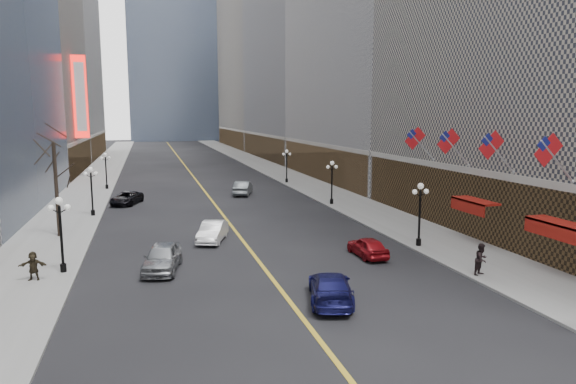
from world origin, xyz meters
TOP-DOWN VIEW (x-y plane):
  - sidewalk_east at (14.00, 70.00)m, footprint 6.00×230.00m
  - sidewalk_west at (-14.00, 70.00)m, footprint 6.00×230.00m
  - lane_line at (0.00, 80.00)m, footprint 0.25×200.00m
  - bldg_east_c at (29.88, 106.00)m, footprint 26.60×40.60m
  - bldg_east_d at (29.90, 149.00)m, footprint 26.60×46.60m
  - streetlamp_east_1 at (11.80, 30.00)m, footprint 1.26×0.44m
  - streetlamp_east_2 at (11.80, 48.00)m, footprint 1.26×0.44m
  - streetlamp_east_3 at (11.80, 66.00)m, footprint 1.26×0.44m
  - streetlamp_west_1 at (-11.80, 30.00)m, footprint 1.26×0.44m
  - streetlamp_west_2 at (-11.80, 48.00)m, footprint 1.26×0.44m
  - streetlamp_west_3 at (-11.80, 66.00)m, footprint 1.26×0.44m
  - flag_2 at (15.31, 22.00)m, footprint 2.87×0.12m
  - flag_3 at (15.31, 27.00)m, footprint 2.87×0.12m
  - flag_4 at (15.31, 32.00)m, footprint 2.87×0.12m
  - flag_5 at (15.31, 37.00)m, footprint 2.87×0.12m
  - awning_b at (16.11, 22.00)m, footprint 1.40×4.00m
  - awning_c at (16.11, 30.00)m, footprint 1.40×4.00m
  - theatre_marquee at (-15.88, 80.00)m, footprint 2.00×0.55m
  - tree_west_far at (-13.50, 40.00)m, footprint 3.60×3.60m
  - car_nb_near at (-6.07, 29.19)m, footprint 2.92×5.19m
  - car_nb_mid at (-2.21, 35.76)m, footprint 2.98×4.80m
  - car_nb_far at (-9.00, 54.18)m, footprint 3.75×5.34m
  - car_sb_near at (2.00, 21.54)m, footprint 3.42×5.55m
  - car_sb_mid at (7.28, 28.77)m, footprint 1.70×4.02m
  - car_sb_far at (4.07, 57.38)m, footprint 3.21×5.29m
  - ped_east_walk at (11.85, 22.92)m, footprint 1.04×0.83m
  - ped_west_far at (-13.18, 28.83)m, footprint 1.57×0.63m

SIDE VIEW (x-z plane):
  - lane_line at x=0.00m, z-range 0.00..0.02m
  - sidewalk_east at x=14.00m, z-range 0.00..0.15m
  - sidewalk_west at x=-14.00m, z-range 0.00..0.15m
  - car_nb_far at x=-9.00m, z-range 0.00..1.35m
  - car_sb_mid at x=7.28m, z-range 0.00..1.36m
  - car_nb_mid at x=-2.21m, z-range 0.00..1.49m
  - car_sb_near at x=2.00m, z-range 0.00..1.50m
  - car_sb_far at x=4.07m, z-range 0.00..1.65m
  - car_nb_near at x=-6.07m, z-range 0.00..1.67m
  - ped_west_far at x=-13.18m, z-range 0.15..1.80m
  - ped_east_walk at x=11.85m, z-range 0.15..2.03m
  - streetlamp_east_1 at x=11.80m, z-range 0.64..5.16m
  - streetlamp_east_2 at x=11.80m, z-range 0.64..5.16m
  - streetlamp_east_3 at x=11.80m, z-range 0.64..5.16m
  - streetlamp_west_1 at x=-11.80m, z-range 0.64..5.16m
  - streetlamp_west_2 at x=-11.80m, z-range 0.64..5.16m
  - streetlamp_west_3 at x=-11.80m, z-range 0.64..5.16m
  - awning_b at x=16.11m, z-range 2.62..3.54m
  - awning_c at x=16.11m, z-range 2.62..3.54m
  - tree_west_far at x=-13.50m, z-range 2.28..10.20m
  - flag_2 at x=15.31m, z-range 5.85..8.72m
  - flag_3 at x=15.31m, z-range 5.85..8.72m
  - flag_4 at x=15.31m, z-range 5.85..8.72m
  - flag_5 at x=15.31m, z-range 5.85..8.72m
  - theatre_marquee at x=-15.88m, z-range 6.00..18.00m
  - bldg_east_c at x=29.88m, z-range -0.22..48.58m
  - bldg_east_d at x=29.90m, z-range -0.23..62.57m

